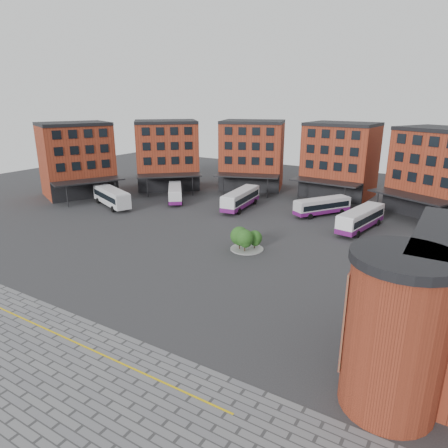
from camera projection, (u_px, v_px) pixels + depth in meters
The scene contains 11 objects.
ground at pixel (180, 279), 44.12m from camera, with size 160.00×160.00×0.00m, color #28282B.
yellow_line at pixel (92, 350), 31.72m from camera, with size 26.00×0.15×0.02m, color gold.
main_building at pixel (282, 164), 75.44m from camera, with size 94.14×42.48×14.60m.
tree_island at pixel (245, 238), 52.02m from camera, with size 4.40×4.40×3.14m.
bus_a at pixel (111, 196), 73.21m from camera, with size 11.89×6.98×3.32m.
bus_b at pixel (175, 193), 77.18m from camera, with size 8.41×9.81×2.97m.
bus_c at pixel (241, 199), 71.99m from camera, with size 3.92×12.02×3.33m.
bus_d at pixel (322, 206), 67.86m from camera, with size 7.69×10.07×2.94m.
bus_e at pixel (361, 219), 60.21m from camera, with size 4.72×11.87×3.26m.
bus_f at pixel (443, 240), 51.75m from camera, with size 6.82×10.62×2.99m.
blue_car at pixel (387, 376), 27.88m from camera, with size 1.35×3.87×1.28m, color #0C1C9C.
Camera 1 is at (25.12, -31.77, 19.17)m, focal length 32.00 mm.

